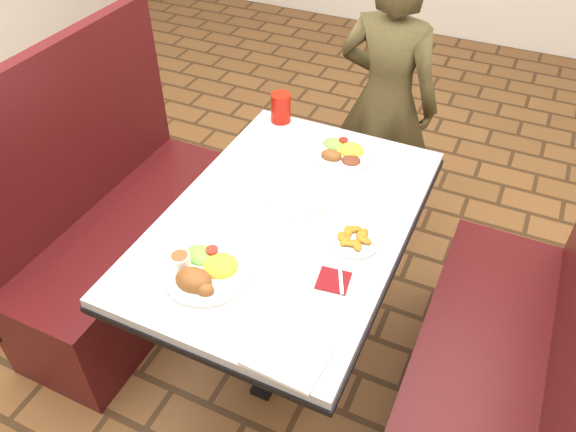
{
  "coord_description": "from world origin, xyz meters",
  "views": [
    {
      "loc": [
        0.62,
        -1.32,
        2.03
      ],
      "look_at": [
        0.0,
        0.0,
        0.75
      ],
      "focal_mm": 35.0,
      "sensor_mm": 36.0,
      "label": 1
    }
  ],
  "objects_px": {
    "booth_bench_left": "(124,237)",
    "diner_person": "(386,102)",
    "booth_bench_right": "(495,370)",
    "plantain_plate": "(354,239)",
    "far_dinner_plate": "(342,151)",
    "red_tumbler": "(281,108)",
    "dining_table": "(288,236)",
    "near_dinner_plate": "(204,268)"
  },
  "relations": [
    {
      "from": "booth_bench_left",
      "to": "diner_person",
      "type": "bearing_deg",
      "value": 50.03
    },
    {
      "from": "booth_bench_left",
      "to": "plantain_plate",
      "type": "bearing_deg",
      "value": -1.28
    },
    {
      "from": "booth_bench_left",
      "to": "far_dinner_plate",
      "type": "relative_size",
      "value": 4.82
    },
    {
      "from": "diner_person",
      "to": "far_dinner_plate",
      "type": "bearing_deg",
      "value": 95.85
    },
    {
      "from": "far_dinner_plate",
      "to": "booth_bench_right",
      "type": "bearing_deg",
      "value": -28.91
    },
    {
      "from": "booth_bench_right",
      "to": "diner_person",
      "type": "bearing_deg",
      "value": 126.93
    },
    {
      "from": "booth_bench_right",
      "to": "far_dinner_plate",
      "type": "bearing_deg",
      "value": 151.09
    },
    {
      "from": "booth_bench_left",
      "to": "diner_person",
      "type": "height_order",
      "value": "diner_person"
    },
    {
      "from": "booth_bench_left",
      "to": "far_dinner_plate",
      "type": "height_order",
      "value": "booth_bench_left"
    },
    {
      "from": "booth_bench_left",
      "to": "booth_bench_right",
      "type": "height_order",
      "value": "same"
    },
    {
      "from": "plantain_plate",
      "to": "red_tumbler",
      "type": "bearing_deg",
      "value": 133.28
    },
    {
      "from": "dining_table",
      "to": "red_tumbler",
      "type": "distance_m",
      "value": 0.64
    },
    {
      "from": "far_dinner_plate",
      "to": "plantain_plate",
      "type": "relative_size",
      "value": 1.45
    },
    {
      "from": "booth_bench_right",
      "to": "near_dinner_plate",
      "type": "bearing_deg",
      "value": -158.61
    },
    {
      "from": "red_tumbler",
      "to": "near_dinner_plate",
      "type": "bearing_deg",
      "value": -79.17
    },
    {
      "from": "dining_table",
      "to": "booth_bench_right",
      "type": "height_order",
      "value": "booth_bench_right"
    },
    {
      "from": "booth_bench_left",
      "to": "near_dinner_plate",
      "type": "xyz_separation_m",
      "value": [
        0.68,
        -0.36,
        0.45
      ]
    },
    {
      "from": "plantain_plate",
      "to": "booth_bench_left",
      "type": "bearing_deg",
      "value": 178.72
    },
    {
      "from": "booth_bench_left",
      "to": "booth_bench_right",
      "type": "xyz_separation_m",
      "value": [
        1.6,
        0.0,
        0.0
      ]
    },
    {
      "from": "booth_bench_right",
      "to": "diner_person",
      "type": "relative_size",
      "value": 0.87
    },
    {
      "from": "diner_person",
      "to": "near_dinner_plate",
      "type": "xyz_separation_m",
      "value": [
        -0.16,
        -1.36,
        0.09
      ]
    },
    {
      "from": "diner_person",
      "to": "booth_bench_right",
      "type": "bearing_deg",
      "value": 133.08
    },
    {
      "from": "booth_bench_left",
      "to": "far_dinner_plate",
      "type": "distance_m",
      "value": 1.04
    },
    {
      "from": "booth_bench_right",
      "to": "dining_table",
      "type": "bearing_deg",
      "value": 180.0
    },
    {
      "from": "far_dinner_plate",
      "to": "plantain_plate",
      "type": "height_order",
      "value": "far_dinner_plate"
    },
    {
      "from": "dining_table",
      "to": "red_tumbler",
      "type": "height_order",
      "value": "red_tumbler"
    },
    {
      "from": "dining_table",
      "to": "booth_bench_left",
      "type": "distance_m",
      "value": 0.86
    },
    {
      "from": "booth_bench_right",
      "to": "near_dinner_plate",
      "type": "height_order",
      "value": "booth_bench_right"
    },
    {
      "from": "near_dinner_plate",
      "to": "booth_bench_left",
      "type": "bearing_deg",
      "value": 152.27
    },
    {
      "from": "plantain_plate",
      "to": "booth_bench_right",
      "type": "bearing_deg",
      "value": 2.45
    },
    {
      "from": "dining_table",
      "to": "far_dinner_plate",
      "type": "relative_size",
      "value": 4.87
    },
    {
      "from": "near_dinner_plate",
      "to": "far_dinner_plate",
      "type": "xyz_separation_m",
      "value": [
        0.16,
        0.78,
        -0.01
      ]
    },
    {
      "from": "booth_bench_right",
      "to": "booth_bench_left",
      "type": "bearing_deg",
      "value": 180.0
    },
    {
      "from": "diner_person",
      "to": "red_tumbler",
      "type": "xyz_separation_m",
      "value": [
        -0.33,
        -0.45,
        0.13
      ]
    },
    {
      "from": "booth_bench_right",
      "to": "red_tumbler",
      "type": "bearing_deg",
      "value": 153.19
    },
    {
      "from": "booth_bench_left",
      "to": "diner_person",
      "type": "xyz_separation_m",
      "value": [
        0.84,
        1.0,
        0.36
      ]
    },
    {
      "from": "diner_person",
      "to": "far_dinner_plate",
      "type": "relative_size",
      "value": 5.51
    },
    {
      "from": "diner_person",
      "to": "dining_table",
      "type": "bearing_deg",
      "value": 93.67
    },
    {
      "from": "dining_table",
      "to": "red_tumbler",
      "type": "bearing_deg",
      "value": 117.82
    },
    {
      "from": "near_dinner_plate",
      "to": "plantain_plate",
      "type": "xyz_separation_m",
      "value": [
        0.37,
        0.33,
        -0.02
      ]
    },
    {
      "from": "dining_table",
      "to": "diner_person",
      "type": "bearing_deg",
      "value": 87.52
    },
    {
      "from": "booth_bench_right",
      "to": "plantain_plate",
      "type": "relative_size",
      "value": 6.99
    }
  ]
}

